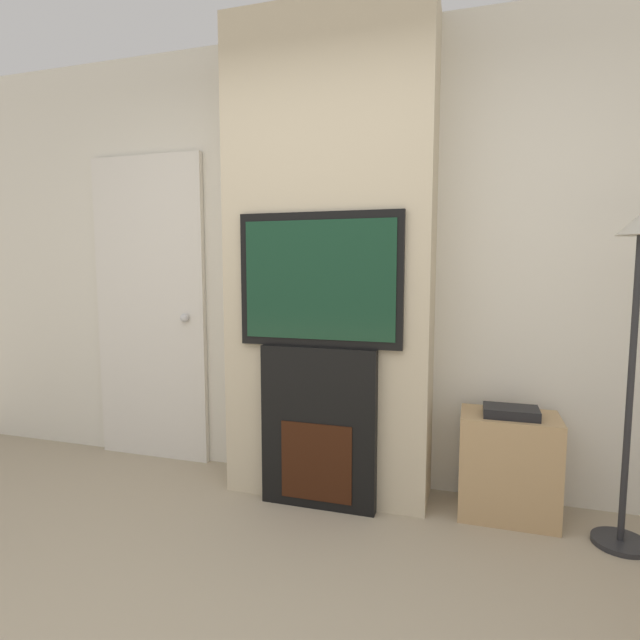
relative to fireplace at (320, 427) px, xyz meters
The scene contains 7 objects.
wall_back 0.99m from the fireplace, 90.00° to the left, with size 6.00×0.06×2.70m.
chimney_breast 0.92m from the fireplace, 90.00° to the left, with size 1.16×0.37×2.70m.
fireplace is the anchor object (origin of this frame).
television 0.81m from the fireplace, 90.00° to the right, with size 0.90×0.07×0.72m.
floor_lamp 1.61m from the fireplace, ahead, with size 0.25×0.25×1.57m.
media_stand 1.02m from the fireplace, ahead, with size 0.50×0.32×0.60m.
entry_door 1.49m from the fireplace, 165.19° to the left, with size 0.83×0.09×2.06m.
Camera 1 is at (0.79, -0.93, 1.32)m, focal length 28.00 mm.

